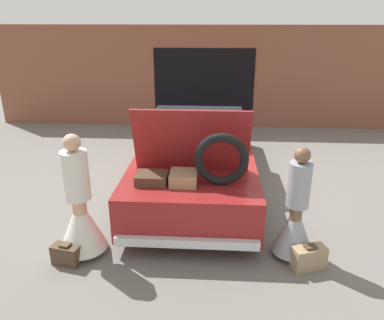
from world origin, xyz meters
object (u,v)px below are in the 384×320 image
(car, at_px, (197,153))
(person_right, at_px, (295,219))
(person_left, at_px, (80,213))
(suitcase_beside_right_person, at_px, (309,258))
(suitcase_beside_left_person, at_px, (66,255))

(car, relative_size, person_right, 3.28)
(person_left, distance_m, suitcase_beside_right_person, 3.00)
(person_left, height_order, suitcase_beside_left_person, person_left)
(person_left, relative_size, suitcase_beside_right_person, 3.65)
(car, relative_size, person_left, 3.00)
(person_right, bearing_deg, suitcase_beside_left_person, 88.51)
(suitcase_beside_left_person, distance_m, suitcase_beside_right_person, 3.11)
(person_left, height_order, suitcase_beside_right_person, person_left)
(person_right, bearing_deg, person_left, 83.51)
(car, height_order, suitcase_beside_right_person, car)
(car, height_order, person_right, car)
(person_left, distance_m, person_right, 2.81)
(car, bearing_deg, suitcase_beside_right_person, -58.70)
(person_left, bearing_deg, suitcase_beside_right_person, 75.43)
(person_left, xyz_separation_m, suitcase_beside_right_person, (2.96, -0.16, -0.45))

